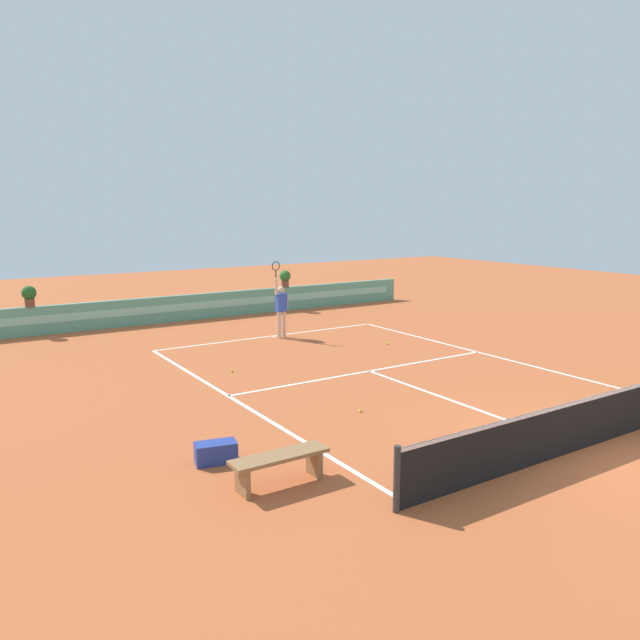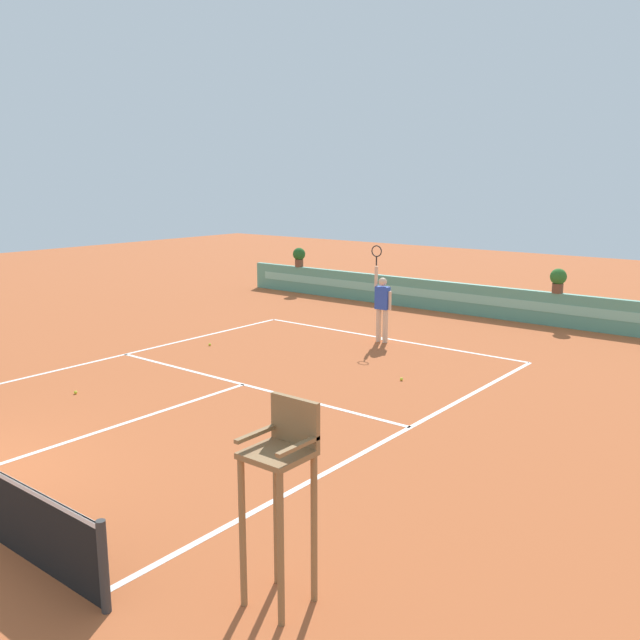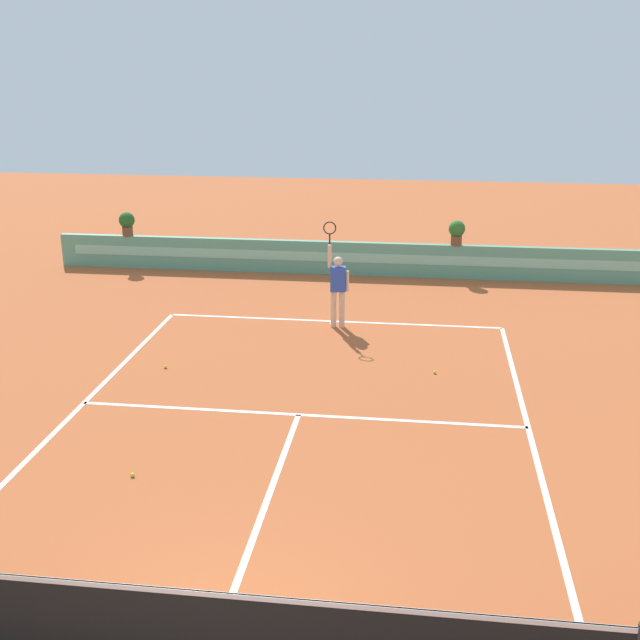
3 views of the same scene
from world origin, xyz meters
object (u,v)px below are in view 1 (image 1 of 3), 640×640
Objects in this scene: potted_plant_right at (285,277)px; tennis_ball_by_sideline at (360,411)px; gear_bag at (216,453)px; tennis_player at (281,307)px; tennis_ball_near_baseline at (387,343)px; potted_plant_far_left at (29,295)px; tennis_ball_mid_court at (232,371)px; bench_courtside at (280,462)px.

tennis_ball_by_sideline is at bearing -112.90° from potted_plant_right.
tennis_player reaches higher than gear_bag.
potted_plant_far_left is at bearing 140.70° from tennis_ball_near_baseline.
potted_plant_right is at bearing 52.34° from tennis_ball_mid_court.
tennis_player is at bearing 72.82° from tennis_ball_by_sideline.
potted_plant_right is at bearing 0.00° from potted_plant_far_left.
tennis_player is (5.54, 9.82, 0.67)m from bench_courtside.
bench_courtside is 10.58m from tennis_ball_near_baseline.
gear_bag is 10.29× the size of tennis_ball_mid_court.
potted_plant_right reaches higher than tennis_ball_by_sideline.
potted_plant_far_left is (-7.02, 4.90, 0.36)m from tennis_player.
bench_courtside reaches higher than tennis_ball_near_baseline.
tennis_ball_near_baseline and tennis_ball_mid_court have the same top height.
tennis_ball_near_baseline is 6.81m from tennis_ball_by_sideline.
potted_plant_right is (9.96, 0.00, 0.00)m from potted_plant_far_left.
potted_plant_far_left is 1.00× the size of potted_plant_right.
potted_plant_far_left reaches higher than tennis_ball_by_sideline.
tennis_ball_near_baseline is 1.00× the size of tennis_ball_by_sideline.
tennis_ball_near_baseline is 1.00× the size of tennis_ball_mid_court.
bench_courtside is 23.53× the size of tennis_ball_by_sideline.
tennis_ball_near_baseline is 0.09× the size of potted_plant_right.
potted_plant_far_left and potted_plant_right have the same top height.
tennis_ball_by_sideline is 0.09× the size of potted_plant_far_left.
tennis_player is at bearing -120.96° from potted_plant_right.
tennis_ball_by_sideline is at bearing -69.72° from potted_plant_far_left.
tennis_ball_mid_court is 9.00m from potted_plant_far_left.
potted_plant_right reaches higher than gear_bag.
tennis_ball_by_sideline is 13.48m from potted_plant_far_left.
tennis_player is 3.57× the size of potted_plant_right.
tennis_ball_mid_court is 4.59m from tennis_ball_by_sideline.
potted_plant_far_left reaches higher than gear_bag.
tennis_ball_by_sideline is at bearing 12.30° from gear_bag.
gear_bag is 5.97m from tennis_ball_mid_court.
tennis_player reaches higher than tennis_ball_near_baseline.
tennis_ball_mid_court is at bearing 101.52° from tennis_ball_by_sideline.
gear_bag is at bearing -117.33° from tennis_ball_mid_court.
tennis_ball_by_sideline is at bearing -78.48° from tennis_ball_mid_court.
gear_bag is 0.97× the size of potted_plant_right.
bench_courtside is 17.02m from potted_plant_right.
potted_plant_far_left reaches higher than bench_courtside.
potted_plant_right is (2.94, 4.90, 0.36)m from tennis_player.
potted_plant_right reaches higher than bench_courtside.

